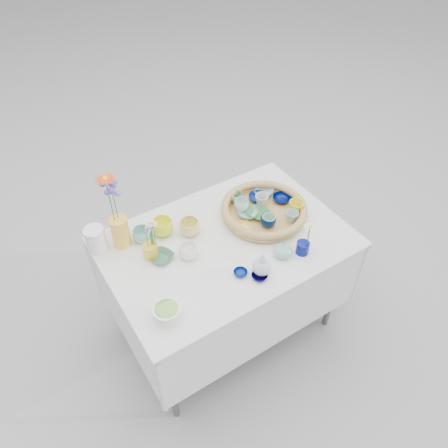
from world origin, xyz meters
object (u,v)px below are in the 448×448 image
bud_vase_seafoam (283,249)px  tall_vase_yellow (120,232)px  wicker_tray (264,211)px  display_table (226,324)px

bud_vase_seafoam → tall_vase_yellow: tall_vase_yellow is taller
bud_vase_seafoam → tall_vase_yellow: size_ratio=0.57×
wicker_tray → tall_vase_yellow: (-0.74, 0.22, 0.05)m
display_table → bud_vase_seafoam: size_ratio=12.75×
display_table → bud_vase_seafoam: 0.87m
wicker_tray → tall_vase_yellow: tall_vase_yellow is taller
bud_vase_seafoam → display_table: bearing=127.2°
display_table → wicker_tray: 0.85m
display_table → bud_vase_seafoam: (0.18, -0.24, 0.81)m
tall_vase_yellow → display_table: bearing=-30.4°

